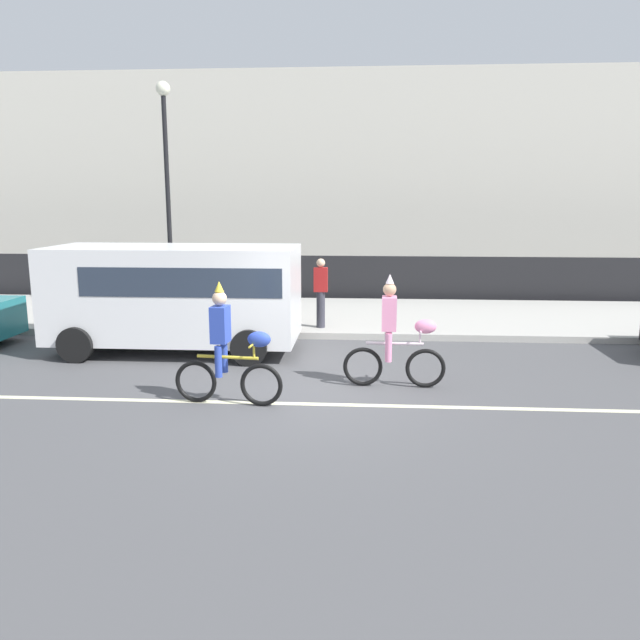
% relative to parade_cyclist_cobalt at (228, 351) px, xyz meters
% --- Properties ---
extents(ground_plane, '(80.00, 80.00, 0.00)m').
position_rel_parade_cyclist_cobalt_xyz_m(ground_plane, '(1.07, 0.58, -0.84)').
color(ground_plane, '#4C4C4F').
extents(road_centre_line, '(36.00, 0.14, 0.01)m').
position_rel_parade_cyclist_cobalt_xyz_m(road_centre_line, '(1.07, 0.08, -0.84)').
color(road_centre_line, beige).
rests_on(road_centre_line, ground).
extents(sidewalk_curb, '(60.00, 5.00, 0.15)m').
position_rel_parade_cyclist_cobalt_xyz_m(sidewalk_curb, '(1.07, 7.08, -0.77)').
color(sidewalk_curb, '#ADAAA3').
rests_on(sidewalk_curb, ground).
extents(fence_line, '(40.00, 0.08, 1.40)m').
position_rel_parade_cyclist_cobalt_xyz_m(fence_line, '(1.07, 9.98, -0.14)').
color(fence_line, black).
rests_on(fence_line, ground).
extents(building_backdrop, '(28.00, 8.00, 7.78)m').
position_rel_parade_cyclist_cobalt_xyz_m(building_backdrop, '(0.79, 18.58, 3.05)').
color(building_backdrop, beige).
rests_on(building_backdrop, ground).
extents(parade_cyclist_cobalt, '(1.72, 0.50, 1.92)m').
position_rel_parade_cyclist_cobalt_xyz_m(parade_cyclist_cobalt, '(0.00, 0.00, 0.00)').
color(parade_cyclist_cobalt, black).
rests_on(parade_cyclist_cobalt, ground).
extents(parade_cyclist_pink, '(1.72, 0.50, 1.92)m').
position_rel_parade_cyclist_cobalt_xyz_m(parade_cyclist_pink, '(2.59, 1.10, 0.00)').
color(parade_cyclist_pink, black).
rests_on(parade_cyclist_pink, ground).
extents(parked_van_white, '(5.00, 2.22, 2.18)m').
position_rel_parade_cyclist_cobalt_xyz_m(parked_van_white, '(-1.73, 3.28, 0.44)').
color(parked_van_white, white).
rests_on(parked_van_white, ground).
extents(street_lamp_post, '(0.36, 0.36, 5.86)m').
position_rel_parade_cyclist_cobalt_xyz_m(street_lamp_post, '(-3.03, 6.97, 3.15)').
color(street_lamp_post, black).
rests_on(street_lamp_post, sidewalk_curb).
extents(pedestrian_onlooker, '(0.32, 0.20, 1.62)m').
position_rel_parade_cyclist_cobalt_xyz_m(pedestrian_onlooker, '(1.06, 5.22, 0.17)').
color(pedestrian_onlooker, '#33333D').
rests_on(pedestrian_onlooker, sidewalk_curb).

